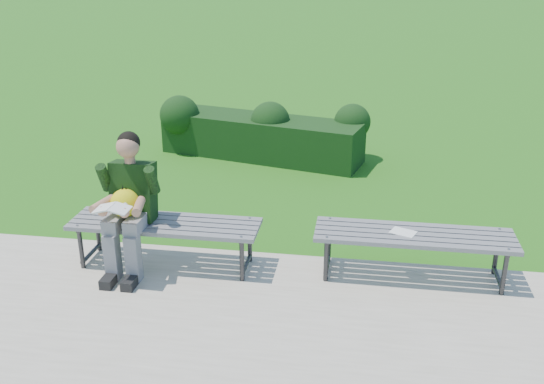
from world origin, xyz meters
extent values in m
plane|color=#2A7514|center=(0.00, 0.00, 0.00)|extent=(80.00, 80.00, 0.00)
cube|color=#B6B096|center=(0.00, -1.75, 0.01)|extent=(30.00, 3.50, 0.02)
cube|color=#214318|center=(-0.30, 3.11, 0.30)|extent=(3.07, 1.45, 0.60)
sphere|color=#214318|center=(-1.56, 3.18, 0.57)|extent=(0.72, 0.72, 0.60)
sphere|color=#214318|center=(-0.15, 3.04, 0.57)|extent=(0.69, 0.69, 0.57)
sphere|color=#214318|center=(1.02, 3.19, 0.57)|extent=(0.64, 0.64, 0.52)
cube|color=gray|center=(-0.62, -0.59, 0.45)|extent=(1.80, 0.08, 0.04)
cube|color=gray|center=(-0.62, -0.49, 0.45)|extent=(1.80, 0.08, 0.04)
cube|color=gray|center=(-0.62, -0.39, 0.45)|extent=(1.80, 0.08, 0.04)
cube|color=gray|center=(-0.62, -0.28, 0.45)|extent=(1.80, 0.08, 0.04)
cube|color=gray|center=(-0.62, -0.18, 0.45)|extent=(1.80, 0.09, 0.04)
cylinder|color=#2D2D30|center=(-1.40, -0.58, 0.23)|extent=(0.04, 0.04, 0.41)
cylinder|color=#2D2D30|center=(-1.40, -0.20, 0.23)|extent=(0.04, 0.04, 0.41)
cylinder|color=#2D2D30|center=(-1.40, -0.39, 0.41)|extent=(0.04, 0.42, 0.04)
cylinder|color=#2D2D30|center=(-1.40, -0.39, 0.08)|extent=(0.04, 0.42, 0.04)
cylinder|color=gray|center=(-1.40, -0.59, 0.47)|extent=(0.02, 0.02, 0.01)
cylinder|color=gray|center=(-1.40, -0.18, 0.47)|extent=(0.02, 0.02, 0.01)
cylinder|color=#2D2D30|center=(0.16, -0.58, 0.23)|extent=(0.04, 0.04, 0.41)
cylinder|color=#2D2D30|center=(0.16, -0.20, 0.23)|extent=(0.04, 0.04, 0.41)
cylinder|color=#2D2D30|center=(0.16, -0.39, 0.41)|extent=(0.04, 0.42, 0.04)
cylinder|color=#2D2D30|center=(0.16, -0.39, 0.08)|extent=(0.04, 0.42, 0.04)
cylinder|color=gray|center=(0.16, -0.59, 0.47)|extent=(0.02, 0.02, 0.01)
cylinder|color=gray|center=(0.16, -0.18, 0.47)|extent=(0.02, 0.02, 0.01)
cube|color=gray|center=(1.70, -0.48, 0.45)|extent=(1.80, 0.09, 0.04)
cube|color=gray|center=(1.70, -0.38, 0.45)|extent=(1.80, 0.08, 0.04)
cube|color=gray|center=(1.70, -0.27, 0.45)|extent=(1.80, 0.08, 0.04)
cube|color=gray|center=(1.70, -0.17, 0.45)|extent=(1.80, 0.09, 0.04)
cube|color=gray|center=(1.70, -0.07, 0.45)|extent=(1.80, 0.09, 0.04)
cylinder|color=#2D2D30|center=(0.92, -0.46, 0.23)|extent=(0.04, 0.04, 0.41)
cylinder|color=#2D2D30|center=(0.92, -0.08, 0.23)|extent=(0.04, 0.04, 0.41)
cylinder|color=#2D2D30|center=(0.92, -0.27, 0.41)|extent=(0.04, 0.42, 0.04)
cylinder|color=#2D2D30|center=(0.92, -0.27, 0.08)|extent=(0.04, 0.42, 0.04)
cylinder|color=gray|center=(0.92, -0.48, 0.47)|extent=(0.02, 0.02, 0.01)
cylinder|color=gray|center=(0.92, -0.07, 0.47)|extent=(0.02, 0.02, 0.01)
cylinder|color=#2D2D30|center=(2.48, -0.46, 0.23)|extent=(0.04, 0.04, 0.41)
cylinder|color=#2D2D30|center=(2.48, -0.08, 0.23)|extent=(0.04, 0.04, 0.41)
cylinder|color=#2D2D30|center=(2.48, -0.27, 0.41)|extent=(0.04, 0.42, 0.04)
cylinder|color=#2D2D30|center=(2.48, -0.27, 0.08)|extent=(0.04, 0.42, 0.04)
cylinder|color=gray|center=(2.48, -0.48, 0.47)|extent=(0.02, 0.02, 0.01)
cylinder|color=gray|center=(2.48, -0.07, 0.47)|extent=(0.02, 0.02, 0.01)
cube|color=slate|center=(-1.02, -0.55, 0.54)|extent=(0.14, 0.42, 0.13)
cube|color=slate|center=(-0.82, -0.55, 0.54)|extent=(0.14, 0.42, 0.13)
cube|color=slate|center=(-1.02, -0.73, 0.24)|extent=(0.12, 0.13, 0.45)
cube|color=slate|center=(-0.82, -0.73, 0.24)|extent=(0.12, 0.13, 0.45)
cube|color=black|center=(-1.02, -0.83, 0.07)|extent=(0.11, 0.26, 0.09)
cube|color=black|center=(-0.82, -0.83, 0.07)|extent=(0.11, 0.26, 0.09)
cube|color=black|center=(-0.92, -0.35, 0.75)|extent=(0.40, 0.30, 0.59)
cylinder|color=tan|center=(-0.92, -0.37, 1.07)|extent=(0.10, 0.10, 0.08)
sphere|color=tan|center=(-0.92, -0.39, 1.20)|extent=(0.21, 0.21, 0.21)
sphere|color=black|center=(-0.92, -0.36, 1.23)|extent=(0.21, 0.21, 0.21)
cylinder|color=black|center=(-1.15, -0.45, 0.91)|extent=(0.10, 0.21, 0.30)
cylinder|color=black|center=(-0.69, -0.45, 0.91)|extent=(0.10, 0.21, 0.30)
cylinder|color=tan|center=(-1.09, -0.67, 0.74)|extent=(0.14, 0.31, 0.08)
cylinder|color=tan|center=(-0.75, -0.67, 0.74)|extent=(0.14, 0.31, 0.08)
sphere|color=tan|center=(-1.02, -0.83, 0.74)|extent=(0.09, 0.09, 0.09)
sphere|color=tan|center=(-0.82, -0.83, 0.74)|extent=(0.09, 0.09, 0.09)
sphere|color=#E0A30A|center=(-0.92, -0.57, 0.72)|extent=(0.26, 0.26, 0.26)
cone|color=orange|center=(-0.92, -0.68, 0.71)|extent=(0.08, 0.08, 0.08)
cone|color=black|center=(-0.94, -0.56, 0.85)|extent=(0.03, 0.05, 0.08)
cone|color=black|center=(-0.91, -0.55, 0.85)|extent=(0.03, 0.04, 0.07)
sphere|color=white|center=(-0.97, -0.67, 0.75)|extent=(0.05, 0.05, 0.05)
sphere|color=white|center=(-0.88, -0.67, 0.75)|extent=(0.05, 0.05, 0.05)
cube|color=white|center=(-1.00, -0.85, 0.79)|extent=(0.15, 0.20, 0.05)
cube|color=white|center=(-0.85, -0.85, 0.79)|extent=(0.15, 0.20, 0.05)
cube|color=white|center=(1.60, -0.27, 0.47)|extent=(0.27, 0.23, 0.01)
camera|label=1|loc=(1.19, -5.39, 2.83)|focal=40.00mm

